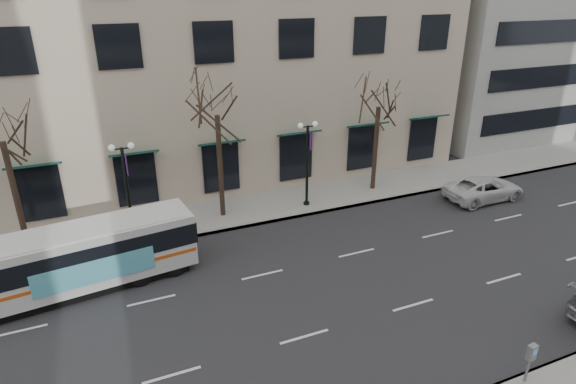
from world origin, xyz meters
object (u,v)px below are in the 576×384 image
tree_far_right (380,91)px  lamp_post_left (127,187)px  pay_station (531,355)px  white_pickup (484,188)px  tree_far_mid (216,97)px  lamp_post_right (307,160)px  city_bus (70,259)px

tree_far_right → lamp_post_left: bearing=-177.7°
tree_far_right → pay_station: (-4.22, -16.10, -5.21)m
lamp_post_left → white_pickup: size_ratio=1.02×
tree_far_mid → lamp_post_right: (5.01, -0.60, -3.96)m
tree_far_right → lamp_post_right: (-4.99, -0.60, -3.48)m
lamp_post_right → city_bus: bearing=-163.3°
lamp_post_right → white_pickup: (10.54, -3.29, -2.24)m
pay_station → white_pickup: bearing=45.0°
lamp_post_right → city_bus: lamp_post_right is taller
city_bus → white_pickup: (23.47, 0.60, -0.87)m
tree_far_mid → white_pickup: bearing=-14.0°
tree_far_right → lamp_post_left: tree_far_right is taller
tree_far_right → lamp_post_right: 6.11m
tree_far_mid → pay_station: 18.03m
white_pickup → city_bus: bearing=91.2°
pay_station → tree_far_mid: bearing=103.4°
tree_far_mid → city_bus: bearing=-150.5°
tree_far_mid → pay_station: tree_far_mid is taller
lamp_post_left → pay_station: bearing=-55.2°
pay_station → lamp_post_left: bearing=118.4°
tree_far_mid → lamp_post_left: (-4.99, -0.60, -3.96)m
tree_far_right → pay_station: bearing=-104.7°
tree_far_right → pay_station: tree_far_right is taller
tree_far_mid → white_pickup: (15.55, -3.89, -6.20)m
tree_far_mid → city_bus: (-7.92, -4.49, -5.33)m
lamp_post_right → pay_station: bearing=-87.1°
lamp_post_left → lamp_post_right: same height
white_pickup → pay_station: (-9.77, -12.21, 0.51)m
tree_far_mid → tree_far_right: 10.01m
lamp_post_right → white_pickup: 11.27m
city_bus → white_pickup: city_bus is taller
tree_far_mid → city_bus: 10.54m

